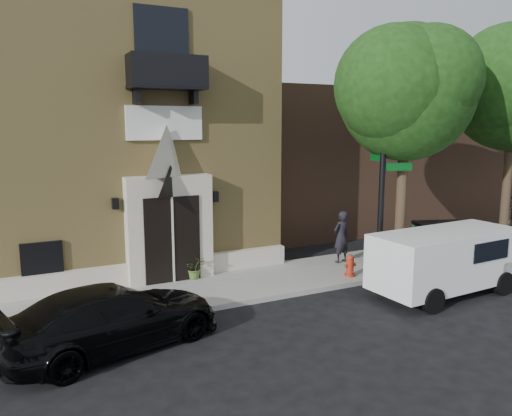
{
  "coord_description": "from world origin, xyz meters",
  "views": [
    {
      "loc": [
        -5.2,
        -11.69,
        4.87
      ],
      "look_at": [
        1.56,
        2.0,
        2.29
      ],
      "focal_mm": 35.0,
      "sensor_mm": 36.0,
      "label": 1
    }
  ],
  "objects_px": {
    "fire_hydrant": "(350,265)",
    "dumpster": "(443,240)",
    "black_sedan": "(113,318)",
    "cargo_van": "(450,259)",
    "pedestrian_far": "(511,220)",
    "pedestrian_near": "(341,237)",
    "street_sign": "(383,170)"
  },
  "relations": [
    {
      "from": "cargo_van",
      "to": "fire_hydrant",
      "type": "distance_m",
      "value": 2.94
    },
    {
      "from": "pedestrian_near",
      "to": "cargo_van",
      "type": "bearing_deg",
      "value": 98.48
    },
    {
      "from": "black_sedan",
      "to": "street_sign",
      "type": "bearing_deg",
      "value": -96.17
    },
    {
      "from": "street_sign",
      "to": "pedestrian_far",
      "type": "relative_size",
      "value": 3.52
    },
    {
      "from": "street_sign",
      "to": "fire_hydrant",
      "type": "height_order",
      "value": "street_sign"
    },
    {
      "from": "pedestrian_near",
      "to": "dumpster",
      "type": "bearing_deg",
      "value": 154.73
    },
    {
      "from": "black_sedan",
      "to": "pedestrian_far",
      "type": "bearing_deg",
      "value": -96.98
    },
    {
      "from": "black_sedan",
      "to": "fire_hydrant",
      "type": "relative_size",
      "value": 6.94
    },
    {
      "from": "cargo_van",
      "to": "pedestrian_far",
      "type": "xyz_separation_m",
      "value": [
        6.63,
        3.02,
        0.05
      ]
    },
    {
      "from": "black_sedan",
      "to": "cargo_van",
      "type": "bearing_deg",
      "value": -109.29
    },
    {
      "from": "cargo_van",
      "to": "street_sign",
      "type": "bearing_deg",
      "value": 109.72
    },
    {
      "from": "pedestrian_far",
      "to": "fire_hydrant",
      "type": "bearing_deg",
      "value": 81.31
    },
    {
      "from": "pedestrian_near",
      "to": "pedestrian_far",
      "type": "relative_size",
      "value": 0.95
    },
    {
      "from": "dumpster",
      "to": "fire_hydrant",
      "type": "bearing_deg",
      "value": -154.76
    },
    {
      "from": "black_sedan",
      "to": "dumpster",
      "type": "xyz_separation_m",
      "value": [
        11.9,
        1.98,
        0.09
      ]
    },
    {
      "from": "black_sedan",
      "to": "dumpster",
      "type": "height_order",
      "value": "dumpster"
    },
    {
      "from": "dumpster",
      "to": "pedestrian_near",
      "type": "distance_m",
      "value": 3.8
    },
    {
      "from": "black_sedan",
      "to": "pedestrian_far",
      "type": "relative_size",
      "value": 2.59
    },
    {
      "from": "street_sign",
      "to": "cargo_van",
      "type": "bearing_deg",
      "value": -49.81
    },
    {
      "from": "cargo_van",
      "to": "pedestrian_far",
      "type": "distance_m",
      "value": 7.29
    },
    {
      "from": "fire_hydrant",
      "to": "pedestrian_far",
      "type": "xyz_separation_m",
      "value": [
        8.47,
        0.8,
        0.6
      ]
    },
    {
      "from": "cargo_van",
      "to": "pedestrian_far",
      "type": "height_order",
      "value": "pedestrian_far"
    },
    {
      "from": "street_sign",
      "to": "pedestrian_near",
      "type": "distance_m",
      "value": 2.95
    },
    {
      "from": "dumpster",
      "to": "pedestrian_near",
      "type": "bearing_deg",
      "value": -176.29
    },
    {
      "from": "pedestrian_far",
      "to": "cargo_van",
      "type": "bearing_deg",
      "value": 100.45
    },
    {
      "from": "black_sedan",
      "to": "pedestrian_near",
      "type": "relative_size",
      "value": 2.71
    },
    {
      "from": "dumpster",
      "to": "pedestrian_near",
      "type": "relative_size",
      "value": 1.23
    },
    {
      "from": "black_sedan",
      "to": "pedestrian_far",
      "type": "height_order",
      "value": "pedestrian_far"
    },
    {
      "from": "pedestrian_far",
      "to": "pedestrian_near",
      "type": "bearing_deg",
      "value": 71.07
    },
    {
      "from": "black_sedan",
      "to": "pedestrian_near",
      "type": "distance_m",
      "value": 8.82
    },
    {
      "from": "cargo_van",
      "to": "dumpster",
      "type": "height_order",
      "value": "cargo_van"
    },
    {
      "from": "fire_hydrant",
      "to": "dumpster",
      "type": "distance_m",
      "value": 4.36
    }
  ]
}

